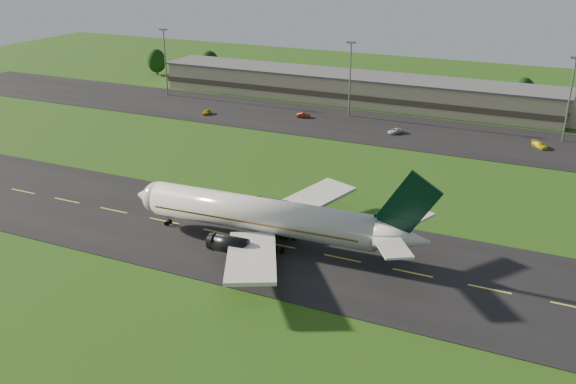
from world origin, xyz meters
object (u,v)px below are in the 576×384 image
at_px(light_mast_centre, 350,70).
at_px(light_mast_east, 571,89).
at_px(service_vehicle_b, 304,115).
at_px(light_mast_west, 165,54).
at_px(service_vehicle_a, 207,112).
at_px(service_vehicle_c, 395,131).
at_px(service_vehicle_d, 540,145).
at_px(terminal, 372,91).
at_px(airliner, 266,216).

relative_size(light_mast_centre, light_mast_east, 1.00).
bearing_deg(service_vehicle_b, light_mast_west, 63.10).
distance_m(service_vehicle_a, service_vehicle_b, 27.14).
height_order(service_vehicle_a, service_vehicle_c, service_vehicle_a).
height_order(light_mast_east, service_vehicle_c, light_mast_east).
height_order(service_vehicle_c, service_vehicle_d, service_vehicle_d).
bearing_deg(service_vehicle_b, service_vehicle_c, -117.66).
height_order(terminal, light_mast_east, light_mast_east).
xyz_separation_m(light_mast_east, service_vehicle_a, (-91.52, -14.92, -12.01)).
xyz_separation_m(terminal, service_vehicle_b, (-12.01, -23.04, -3.27)).
bearing_deg(light_mast_west, service_vehicle_a, -32.42).
height_order(light_mast_west, service_vehicle_c, light_mast_west).
xyz_separation_m(light_mast_west, service_vehicle_d, (110.39, -8.28, -11.98)).
bearing_deg(airliner, service_vehicle_c, 85.78).
xyz_separation_m(airliner, service_vehicle_c, (1.63, 68.98, -3.97)).
bearing_deg(light_mast_centre, light_mast_east, 0.00).
height_order(service_vehicle_b, service_vehicle_d, service_vehicle_d).
bearing_deg(service_vehicle_a, service_vehicle_c, -8.12).
bearing_deg(airliner, service_vehicle_b, 106.30).
distance_m(terminal, light_mast_west, 64.10).
bearing_deg(service_vehicle_c, light_mast_west, -155.77).
height_order(airliner, light_mast_east, light_mast_east).
distance_m(light_mast_centre, service_vehicle_d, 52.46).
bearing_deg(light_mast_west, service_vehicle_c, -8.17).
bearing_deg(service_vehicle_c, service_vehicle_b, -156.26).
distance_m(terminal, light_mast_centre, 18.45).
distance_m(service_vehicle_c, service_vehicle_d, 34.06).
bearing_deg(light_mast_centre, airliner, -79.51).
xyz_separation_m(service_vehicle_a, service_vehicle_b, (25.91, 8.06, -0.01)).
xyz_separation_m(light_mast_west, light_mast_centre, (60.00, 0.00, 0.00)).
height_order(light_mast_east, service_vehicle_b, light_mast_east).
distance_m(airliner, service_vehicle_a, 82.94).
xyz_separation_m(service_vehicle_b, service_vehicle_d, (61.00, -1.42, 0.04)).
bearing_deg(light_mast_west, airliner, -46.91).
distance_m(terminal, service_vehicle_a, 49.15).
bearing_deg(light_mast_west, terminal, 14.76).
distance_m(airliner, service_vehicle_c, 69.11).
relative_size(terminal, light_mast_east, 7.13).
bearing_deg(terminal, light_mast_centre, -94.95).
bearing_deg(light_mast_centre, service_vehicle_d, -9.33).
relative_size(light_mast_west, light_mast_east, 1.00).
distance_m(airliner, light_mast_west, 109.79).
distance_m(light_mast_east, service_vehicle_a, 93.50).
relative_size(service_vehicle_b, service_vehicle_c, 0.88).
relative_size(light_mast_east, service_vehicle_b, 5.43).
bearing_deg(service_vehicle_a, service_vehicle_b, 4.90).
xyz_separation_m(service_vehicle_b, service_vehicle_c, (27.04, -4.12, -0.02)).
relative_size(service_vehicle_a, service_vehicle_b, 0.98).
bearing_deg(service_vehicle_b, service_vehicle_a, 88.28).
bearing_deg(terminal, service_vehicle_b, -117.52).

